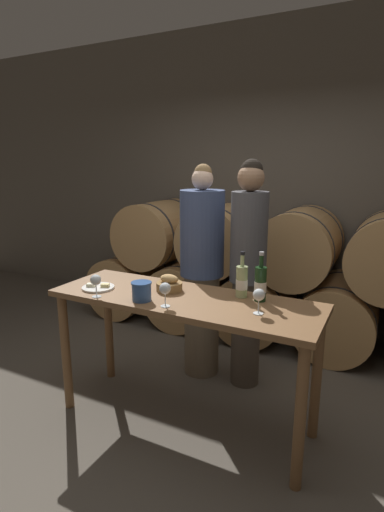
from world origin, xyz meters
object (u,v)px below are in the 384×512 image
object	(u,v)px
cheese_plate	(98,287)
wine_glass_left	(165,289)
tasting_table	(184,316)
wine_glass_center	(259,296)
bread_basket	(169,284)
person_left	(202,272)
wine_bottle_white	(242,281)
wine_glass_far_left	(96,281)
person_right	(248,271)
wine_bottle_red	(260,284)
blue_crock	(142,290)

from	to	relation	value
cheese_plate	wine_glass_left	xyz separation A→B (m)	(0.60, -0.09, 0.10)
tasting_table	wine_glass_center	xyz separation A→B (m)	(0.53, -0.06, 0.24)
wine_glass_left	wine_glass_center	distance (m)	0.56
tasting_table	bread_basket	xyz separation A→B (m)	(-0.15, 0.07, 0.18)
cheese_plate	wine_glass_center	size ratio (longest dim) A/B	1.47
bread_basket	person_left	bearing A→B (deg)	94.02
wine_bottle_white	wine_glass_left	world-z (taller)	wine_bottle_white
person_left	wine_glass_far_left	xyz separation A→B (m)	(-0.32, -0.93, 0.13)
person_right	wine_bottle_red	world-z (taller)	person_right
wine_bottle_white	wine_glass_left	size ratio (longest dim) A/B	2.00
wine_glass_left	wine_bottle_white	bearing A→B (deg)	47.50
person_left	wine_glass_left	size ratio (longest dim) A/B	11.61
tasting_table	wine_bottle_red	distance (m)	0.55
wine_bottle_red	wine_glass_center	bearing A→B (deg)	-74.69
person_left	wine_bottle_white	distance (m)	0.74
tasting_table	person_left	distance (m)	0.71
tasting_table	person_right	world-z (taller)	person_right
person_left	wine_bottle_red	xyz separation A→B (m)	(0.66, -0.52, 0.14)
person_right	person_left	bearing A→B (deg)	-179.96
cheese_plate	wine_glass_center	bearing A→B (deg)	2.70
wine_bottle_white	wine_glass_far_left	world-z (taller)	wine_bottle_white
person_left	blue_crock	size ratio (longest dim) A/B	13.52
wine_glass_center	wine_bottle_white	bearing A→B (deg)	128.84
person_left	wine_glass_center	xyz separation A→B (m)	(0.72, -0.74, 0.13)
wine_bottle_red	wine_glass_far_left	distance (m)	1.06
cheese_plate	wine_glass_far_left	distance (m)	0.21
wine_glass_far_left	cheese_plate	bearing A→B (deg)	126.81
tasting_table	cheese_plate	world-z (taller)	cheese_plate
person_right	blue_crock	bearing A→B (deg)	-115.61
tasting_table	wine_bottle_white	distance (m)	0.45
cheese_plate	wine_bottle_white	bearing A→B (deg)	17.12
cheese_plate	wine_glass_center	xyz separation A→B (m)	(1.14, 0.05, 0.10)
blue_crock	wine_bottle_red	bearing A→B (deg)	26.66
wine_glass_left	cheese_plate	bearing A→B (deg)	171.42
person_left	wine_bottle_red	bearing A→B (deg)	-38.20
blue_crock	wine_glass_left	world-z (taller)	wine_glass_left
bread_basket	wine_glass_center	size ratio (longest dim) A/B	1.18
blue_crock	wine_glass_left	bearing A→B (deg)	-7.67
cheese_plate	wine_glass_center	world-z (taller)	wine_glass_center
wine_bottle_red	blue_crock	xyz separation A→B (m)	(-0.67, -0.34, -0.05)
bread_basket	wine_glass_center	distance (m)	0.69
wine_bottle_red	cheese_plate	world-z (taller)	wine_bottle_red
wine_bottle_white	wine_glass_far_left	distance (m)	0.95
wine_glass_far_left	wine_glass_center	size ratio (longest dim) A/B	1.00
blue_crock	bread_basket	size ratio (longest dim) A/B	0.73
wine_bottle_red	wine_glass_far_left	size ratio (longest dim) A/B	2.10
wine_glass_far_left	wine_glass_center	distance (m)	1.05
cheese_plate	wine_glass_far_left	world-z (taller)	wine_glass_far_left
wine_bottle_red	cheese_plate	bearing A→B (deg)	-165.83
wine_bottle_red	wine_glass_far_left	world-z (taller)	wine_bottle_red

